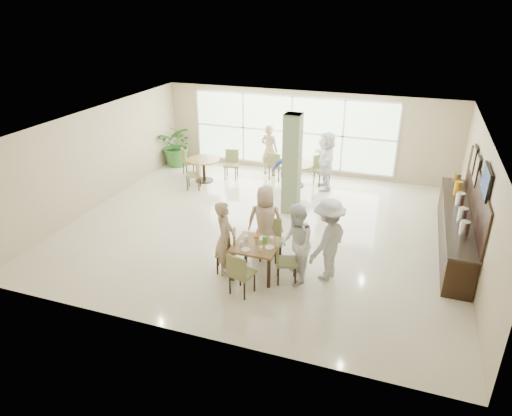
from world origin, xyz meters
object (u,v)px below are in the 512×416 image
(round_table_right, at_px, (295,168))
(adult_standing, at_px, (269,150))
(teen_standing, at_px, (328,239))
(adult_a, at_px, (287,172))
(main_table, at_px, (257,248))
(teen_far, at_px, (265,221))
(round_table_left, at_px, (204,164))
(teen_right, at_px, (296,244))
(adult_b, at_px, (326,161))
(teen_left, at_px, (225,238))
(buffet_counter, at_px, (456,227))
(potted_plant, at_px, (178,145))

(round_table_right, xyz_separation_m, adult_standing, (-1.09, 0.69, 0.29))
(teen_standing, bearing_deg, adult_a, -132.67)
(main_table, bearing_deg, teen_far, 96.45)
(round_table_left, relative_size, teen_far, 0.63)
(round_table_right, relative_size, teen_standing, 0.64)
(teen_right, xyz_separation_m, adult_b, (-0.45, 5.44, 0.04))
(teen_standing, bearing_deg, teen_left, -55.81)
(buffet_counter, xyz_separation_m, adult_a, (-4.72, 1.71, 0.22))
(round_table_left, distance_m, teen_standing, 6.64)
(main_table, distance_m, round_table_left, 5.95)
(round_table_left, xyz_separation_m, adult_standing, (1.86, 1.27, 0.30))
(main_table, bearing_deg, buffet_counter, 33.48)
(buffet_counter, bearing_deg, adult_b, 143.77)
(teen_right, bearing_deg, round_table_right, 174.33)
(round_table_right, height_order, teen_right, teen_right)
(teen_standing, bearing_deg, main_table, -53.84)
(main_table, bearing_deg, adult_a, 97.60)
(potted_plant, bearing_deg, teen_right, -44.91)
(teen_right, bearing_deg, adult_standing, -177.94)
(round_table_right, distance_m, adult_a, 0.97)
(round_table_right, distance_m, adult_b, 1.02)
(main_table, xyz_separation_m, buffet_counter, (4.13, 2.73, -0.11))
(round_table_left, xyz_separation_m, teen_standing, (4.97, -4.40, 0.35))
(round_table_left, distance_m, adult_b, 3.98)
(teen_standing, relative_size, adult_standing, 1.05)
(adult_a, height_order, adult_standing, adult_standing)
(teen_left, bearing_deg, adult_b, -24.87)
(potted_plant, xyz_separation_m, adult_standing, (3.40, 0.16, 0.11))
(adult_b, distance_m, adult_standing, 2.14)
(round_table_left, bearing_deg, teen_left, -60.06)
(round_table_right, bearing_deg, adult_a, -91.38)
(round_table_right, bearing_deg, potted_plant, 173.32)
(adult_a, distance_m, adult_b, 1.43)
(round_table_right, relative_size, adult_b, 0.63)
(teen_far, height_order, adult_standing, adult_standing)
(buffet_counter, xyz_separation_m, teen_right, (-3.28, -2.70, 0.33))
(buffet_counter, xyz_separation_m, adult_b, (-3.73, 2.73, 0.37))
(teen_right, bearing_deg, potted_plant, -155.36)
(buffet_counter, distance_m, teen_right, 4.26)
(potted_plant, relative_size, teen_right, 0.87)
(teen_right, bearing_deg, adult_a, 177.61)
(teen_standing, bearing_deg, adult_standing, -130.77)
(round_table_left, distance_m, buffet_counter, 7.92)
(round_table_right, xyz_separation_m, adult_a, (-0.02, -0.95, 0.18))
(potted_plant, bearing_deg, teen_standing, -40.25)
(teen_left, relative_size, teen_far, 0.97)
(teen_right, relative_size, adult_b, 0.95)
(adult_b, bearing_deg, potted_plant, -112.59)
(teen_far, relative_size, adult_a, 1.12)
(teen_standing, distance_m, adult_a, 4.52)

